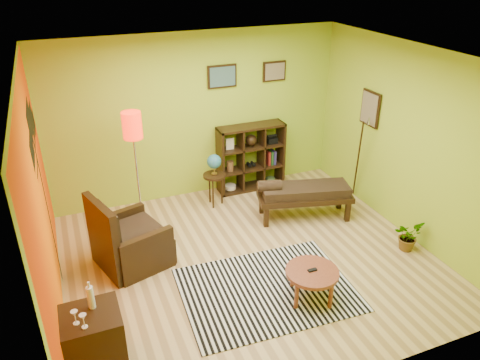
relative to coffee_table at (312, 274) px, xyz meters
name	(u,v)px	position (x,y,z in m)	size (l,w,h in m)	color
ground	(249,260)	(-0.41, 1.00, -0.35)	(5.00, 5.00, 0.00)	tan
room_shell	(243,141)	(-0.50, 1.02, 1.45)	(5.04, 4.54, 2.82)	#9FC029
zebra_rug	(267,289)	(-0.45, 0.32, -0.34)	(2.16, 1.60, 0.01)	silver
coffee_table	(312,274)	(0.00, 0.00, 0.00)	(0.66, 0.66, 0.42)	brown
armchair	(128,244)	(-1.97, 1.56, -0.03)	(1.08, 1.08, 1.07)	black
side_cabinet	(93,341)	(-2.61, -0.13, 0.01)	(0.60, 0.54, 1.02)	black
floor_lamp	(133,137)	(-1.62, 2.38, 1.19)	(0.29, 0.29, 1.90)	silver
globe_table	(214,167)	(-0.32, 2.68, 0.35)	(0.38, 0.38, 0.92)	black
cube_shelf	(252,157)	(0.50, 3.03, 0.25)	(1.20, 0.35, 1.20)	black
bench	(302,193)	(0.84, 1.77, 0.09)	(1.57, 0.90, 0.69)	black
potted_plant	(407,238)	(1.82, 0.40, -0.18)	(0.39, 0.44, 0.34)	#26661E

